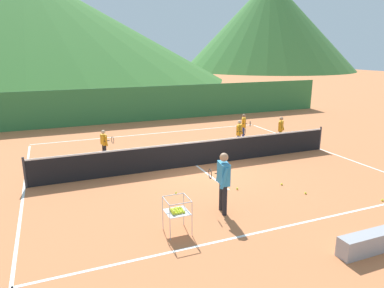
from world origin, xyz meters
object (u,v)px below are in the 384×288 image
(tennis_ball_5, at_px, (237,189))
(student_1, at_px, (239,132))
(student_0, at_px, (104,142))
(student_2, at_px, (244,124))
(student_3, at_px, (281,128))
(tennis_ball_3, at_px, (176,193))
(tennis_net, at_px, (196,153))
(tennis_ball_0, at_px, (306,193))
(courtside_bench, at_px, (368,243))
(ball_cart, at_px, (177,211))
(tennis_ball_1, at_px, (282,184))
(tennis_ball_2, at_px, (382,200))
(instructor, at_px, (223,177))

(tennis_ball_5, bearing_deg, student_1, 59.74)
(student_0, relative_size, student_1, 0.93)
(student_2, xyz_separation_m, student_3, (1.09, -1.55, 0.03))
(student_3, relative_size, tennis_ball_5, 19.52)
(student_0, relative_size, tennis_ball_3, 17.98)
(student_1, distance_m, tennis_ball_3, 5.92)
(tennis_net, bearing_deg, student_1, 28.77)
(tennis_net, bearing_deg, student_3, 16.19)
(tennis_ball_0, distance_m, courtside_bench, 3.30)
(ball_cart, height_order, tennis_ball_3, ball_cart)
(student_1, relative_size, student_3, 0.99)
(student_3, bearing_deg, student_0, 174.24)
(ball_cart, distance_m, tennis_ball_5, 3.35)
(tennis_ball_5, bearing_deg, tennis_ball_1, -7.79)
(tennis_ball_1, xyz_separation_m, tennis_ball_3, (-3.52, 0.63, 0.00))
(student_0, bearing_deg, student_2, 5.94)
(tennis_net, distance_m, tennis_ball_1, 3.52)
(student_3, relative_size, tennis_ball_0, 19.52)
(student_1, relative_size, tennis_ball_3, 19.31)
(tennis_ball_0, relative_size, tennis_ball_5, 1.00)
(tennis_ball_3, bearing_deg, tennis_net, 54.14)
(tennis_ball_0, relative_size, tennis_ball_1, 1.00)
(student_0, bearing_deg, tennis_ball_0, -49.62)
(student_2, height_order, courtside_bench, student_2)
(student_1, bearing_deg, courtside_bench, -100.66)
(tennis_ball_2, bearing_deg, tennis_ball_3, 152.70)
(student_1, height_order, tennis_ball_5, student_1)
(student_1, distance_m, tennis_ball_5, 4.99)
(student_2, bearing_deg, instructor, -124.31)
(tennis_ball_2, xyz_separation_m, courtside_bench, (-2.69, -1.86, 0.20))
(tennis_net, height_order, student_3, student_3)
(instructor, height_order, tennis_ball_2, instructor)
(student_0, xyz_separation_m, tennis_ball_0, (5.22, -6.13, -0.70))
(tennis_ball_0, relative_size, courtside_bench, 0.05)
(tennis_net, distance_m, student_3, 5.16)
(student_0, distance_m, ball_cart, 6.89)
(student_3, relative_size, ball_cart, 1.48)
(student_1, bearing_deg, student_0, 172.82)
(tennis_ball_2, relative_size, tennis_ball_3, 1.00)
(courtside_bench, bearing_deg, student_2, 74.85)
(student_0, xyz_separation_m, tennis_ball_3, (1.46, -4.59, -0.70))
(tennis_ball_1, height_order, courtside_bench, courtside_bench)
(tennis_net, relative_size, instructor, 7.07)
(instructor, height_order, student_2, instructor)
(tennis_net, height_order, courtside_bench, tennis_net)
(student_1, bearing_deg, tennis_ball_0, -97.22)
(ball_cart, bearing_deg, tennis_ball_1, 20.76)
(courtside_bench, bearing_deg, student_0, 114.77)
(instructor, distance_m, tennis_ball_1, 3.12)
(tennis_ball_0, bearing_deg, tennis_ball_3, 157.63)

